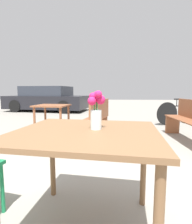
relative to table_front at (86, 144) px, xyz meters
The scene contains 6 objects.
table_front is the anchor object (origin of this frame).
flower_vase 0.24m from the table_front, 32.16° to the left, with size 0.12×0.14×0.27m.
bench_near 2.41m from the table_front, 92.54° to the left, with size 0.64×1.45×0.85m.
table_back 2.93m from the table_front, 112.86° to the left, with size 0.77×0.71×0.72m.
bicycle 4.99m from the table_front, 61.24° to the left, with size 1.62×0.66×0.80m.
parked_car 8.32m from the table_front, 111.49° to the left, with size 4.29×2.42×1.27m.
Camera 1 is at (0.16, -1.18, 1.03)m, focal length 28.00 mm.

